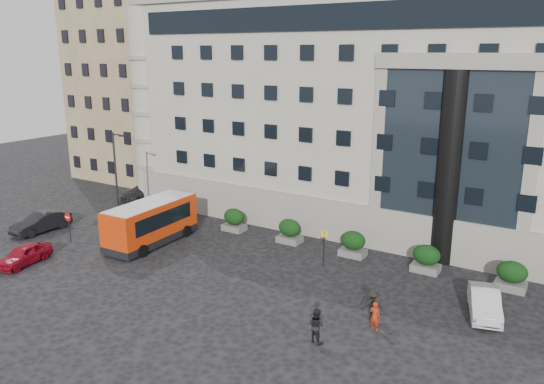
# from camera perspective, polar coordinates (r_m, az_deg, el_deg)

# --- Properties ---
(ground) EXTENTS (120.00, 120.00, 0.00)m
(ground) POSITION_cam_1_polar(r_m,az_deg,el_deg) (35.21, -6.31, -8.78)
(ground) COLOR black
(ground) RESTS_ON ground
(civic_building) EXTENTS (44.00, 24.00, 18.00)m
(civic_building) POSITION_cam_1_polar(r_m,az_deg,el_deg) (49.49, 15.33, 8.49)
(civic_building) COLOR #9B9889
(civic_building) RESTS_ON ground
(entrance_column) EXTENTS (1.80, 1.80, 13.00)m
(entrance_column) POSITION_cam_1_polar(r_m,az_deg,el_deg) (37.15, 18.56, 2.33)
(entrance_column) COLOR black
(entrance_column) RESTS_ON ground
(apartment_near) EXTENTS (14.00, 14.00, 20.00)m
(apartment_near) POSITION_cam_1_polar(r_m,az_deg,el_deg) (63.33, -12.58, 10.86)
(apartment_near) COLOR olive
(apartment_near) RESTS_ON ground
(apartment_far) EXTENTS (13.00, 13.00, 22.00)m
(apartment_far) POSITION_cam_1_polar(r_m,az_deg,el_deg) (78.91, -4.86, 12.62)
(apartment_far) COLOR brown
(apartment_far) RESTS_ON ground
(hedge_a) EXTENTS (1.80, 1.26, 1.84)m
(hedge_a) POSITION_cam_1_polar(r_m,az_deg,el_deg) (42.96, -4.11, -2.97)
(hedge_a) COLOR #5B5B58
(hedge_a) RESTS_ON ground
(hedge_b) EXTENTS (1.80, 1.26, 1.84)m
(hedge_b) POSITION_cam_1_polar(r_m,az_deg,el_deg) (40.25, 1.90, -4.19)
(hedge_b) COLOR #5B5B58
(hedge_b) RESTS_ON ground
(hedge_c) EXTENTS (1.80, 1.26, 1.84)m
(hedge_c) POSITION_cam_1_polar(r_m,az_deg,el_deg) (38.06, 8.71, -5.50)
(hedge_c) COLOR #5B5B58
(hedge_c) RESTS_ON ground
(hedge_d) EXTENTS (1.80, 1.26, 1.84)m
(hedge_d) POSITION_cam_1_polar(r_m,az_deg,el_deg) (36.49, 16.26, -6.86)
(hedge_d) COLOR #5B5B58
(hedge_d) RESTS_ON ground
(hedge_e) EXTENTS (1.80, 1.26, 1.84)m
(hedge_e) POSITION_cam_1_polar(r_m,az_deg,el_deg) (35.62, 24.38, -8.19)
(hedge_e) COLOR #5B5B58
(hedge_e) RESTS_ON ground
(street_lamp) EXTENTS (1.16, 0.18, 8.00)m
(street_lamp) POSITION_cam_1_polar(r_m,az_deg,el_deg) (43.84, -16.37, 1.48)
(street_lamp) COLOR #262628
(street_lamp) RESTS_ON ground
(bus_stop_sign) EXTENTS (0.50, 0.08, 2.52)m
(bus_stop_sign) POSITION_cam_1_polar(r_m,az_deg,el_deg) (35.74, 5.63, -5.40)
(bus_stop_sign) COLOR #262628
(bus_stop_sign) RESTS_ON ground
(no_entry_sign) EXTENTS (0.64, 0.16, 2.32)m
(no_entry_sign) POSITION_cam_1_polar(r_m,az_deg,el_deg) (42.90, -21.06, -2.98)
(no_entry_sign) COLOR #262628
(no_entry_sign) RESTS_ON ground
(minibus) EXTENTS (3.16, 7.84, 3.23)m
(minibus) POSITION_cam_1_polar(r_m,az_deg,el_deg) (40.80, -12.89, -3.05)
(minibus) COLOR red
(minibus) RESTS_ON ground
(red_truck) EXTENTS (2.98, 6.01, 3.18)m
(red_truck) POSITION_cam_1_polar(r_m,az_deg,el_deg) (52.04, -7.35, 0.93)
(red_truck) COLOR maroon
(red_truck) RESTS_ON ground
(parked_car_a) EXTENTS (2.19, 4.18, 1.36)m
(parked_car_a) POSITION_cam_1_polar(r_m,az_deg,el_deg) (40.10, -25.12, -6.12)
(parked_car_a) COLOR maroon
(parked_car_a) RESTS_ON ground
(parked_car_b) EXTENTS (1.77, 4.78, 1.56)m
(parked_car_b) POSITION_cam_1_polar(r_m,az_deg,el_deg) (46.50, -23.60, -3.01)
(parked_car_b) COLOR black
(parked_car_b) RESTS_ON ground
(parked_car_c) EXTENTS (2.40, 5.30, 1.51)m
(parked_car_c) POSITION_cam_1_polar(r_m,az_deg,el_deg) (53.38, -13.59, 0.02)
(parked_car_c) COLOR black
(parked_car_c) RESTS_ON ground
(parked_car_d) EXTENTS (2.75, 5.05, 1.34)m
(parked_car_d) POSITION_cam_1_polar(r_m,az_deg,el_deg) (57.09, -9.82, 1.10)
(parked_car_d) COLOR black
(parked_car_d) RESTS_ON ground
(white_taxi) EXTENTS (2.67, 4.61, 1.44)m
(white_taxi) POSITION_cam_1_polar(r_m,az_deg,el_deg) (31.98, 21.89, -10.97)
(white_taxi) COLOR silver
(white_taxi) RESTS_ON ground
(pedestrian_a) EXTENTS (0.61, 0.43, 1.60)m
(pedestrian_a) POSITION_cam_1_polar(r_m,az_deg,el_deg) (28.71, 11.00, -12.97)
(pedestrian_a) COLOR #A42710
(pedestrian_a) RESTS_ON ground
(pedestrian_b) EXTENTS (0.99, 0.84, 1.79)m
(pedestrian_b) POSITION_cam_1_polar(r_m,az_deg,el_deg) (27.26, 4.78, -14.12)
(pedestrian_b) COLOR black
(pedestrian_b) RESTS_ON ground
(pedestrian_c) EXTENTS (1.26, 1.06, 1.70)m
(pedestrian_c) POSITION_cam_1_polar(r_m,az_deg,el_deg) (29.71, 10.78, -11.86)
(pedestrian_c) COLOR black
(pedestrian_c) RESTS_ON ground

